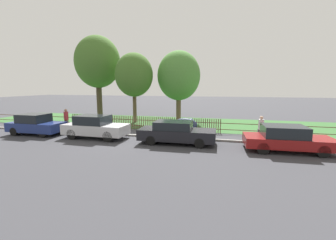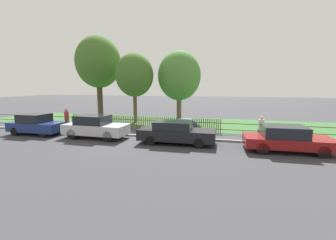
{
  "view_description": "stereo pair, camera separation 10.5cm",
  "coord_description": "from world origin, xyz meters",
  "px_view_note": "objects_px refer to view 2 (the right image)",
  "views": [
    {
      "loc": [
        6.38,
        -14.04,
        3.45
      ],
      "look_at": [
        2.65,
        0.88,
        1.1
      ],
      "focal_mm": 24.0,
      "sensor_mm": 36.0,
      "label": 1
    },
    {
      "loc": [
        6.48,
        -14.01,
        3.45
      ],
      "look_at": [
        2.65,
        0.88,
        1.1
      ],
      "focal_mm": 24.0,
      "sensor_mm": 36.0,
      "label": 2
    }
  ],
  "objects_px": {
    "covered_motorcycle": "(186,124)",
    "parked_car_navy_estate": "(176,132)",
    "parked_car_red_compact": "(286,139)",
    "tree_nearest_kerb": "(98,62)",
    "parked_car_black_saloon": "(95,127)",
    "pedestrian_near_fence": "(67,118)",
    "pedestrian_by_lamp": "(261,127)",
    "tree_mid_park": "(179,76)",
    "tree_behind_motorcycle": "(134,75)",
    "parked_car_silver_hatchback": "(37,124)"
  },
  "relations": [
    {
      "from": "parked_car_silver_hatchback",
      "to": "parked_car_red_compact",
      "type": "relative_size",
      "value": 0.86
    },
    {
      "from": "tree_nearest_kerb",
      "to": "pedestrian_near_fence",
      "type": "distance_m",
      "value": 7.82
    },
    {
      "from": "parked_car_silver_hatchback",
      "to": "tree_behind_motorcycle",
      "type": "height_order",
      "value": "tree_behind_motorcycle"
    },
    {
      "from": "parked_car_black_saloon",
      "to": "pedestrian_by_lamp",
      "type": "bearing_deg",
      "value": 10.03
    },
    {
      "from": "tree_mid_park",
      "to": "parked_car_black_saloon",
      "type": "bearing_deg",
      "value": -113.3
    },
    {
      "from": "pedestrian_by_lamp",
      "to": "tree_mid_park",
      "type": "bearing_deg",
      "value": -44.69
    },
    {
      "from": "covered_motorcycle",
      "to": "parked_car_silver_hatchback",
      "type": "bearing_deg",
      "value": -162.29
    },
    {
      "from": "covered_motorcycle",
      "to": "tree_behind_motorcycle",
      "type": "xyz_separation_m",
      "value": [
        -5.62,
        4.06,
        3.74
      ]
    },
    {
      "from": "parked_car_navy_estate",
      "to": "parked_car_red_compact",
      "type": "xyz_separation_m",
      "value": [
        6.01,
        -0.16,
        0.01
      ]
    },
    {
      "from": "tree_mid_park",
      "to": "pedestrian_by_lamp",
      "type": "height_order",
      "value": "tree_mid_park"
    },
    {
      "from": "covered_motorcycle",
      "to": "parked_car_navy_estate",
      "type": "bearing_deg",
      "value": -89.57
    },
    {
      "from": "parked_car_black_saloon",
      "to": "parked_car_navy_estate",
      "type": "height_order",
      "value": "parked_car_black_saloon"
    },
    {
      "from": "parked_car_silver_hatchback",
      "to": "pedestrian_near_fence",
      "type": "bearing_deg",
      "value": 64.27
    },
    {
      "from": "covered_motorcycle",
      "to": "tree_behind_motorcycle",
      "type": "distance_m",
      "value": 7.88
    },
    {
      "from": "tree_nearest_kerb",
      "to": "tree_behind_motorcycle",
      "type": "bearing_deg",
      "value": -14.83
    },
    {
      "from": "parked_car_silver_hatchback",
      "to": "tree_mid_park",
      "type": "xyz_separation_m",
      "value": [
        8.56,
        8.94,
        3.67
      ]
    },
    {
      "from": "parked_car_red_compact",
      "to": "tree_mid_park",
      "type": "distance_m",
      "value": 12.52
    },
    {
      "from": "parked_car_silver_hatchback",
      "to": "tree_behind_motorcycle",
      "type": "xyz_separation_m",
      "value": [
        4.72,
        6.9,
        3.7
      ]
    },
    {
      "from": "parked_car_navy_estate",
      "to": "parked_car_black_saloon",
      "type": "bearing_deg",
      "value": 178.11
    },
    {
      "from": "parked_car_silver_hatchback",
      "to": "pedestrian_near_fence",
      "type": "height_order",
      "value": "pedestrian_near_fence"
    },
    {
      "from": "tree_nearest_kerb",
      "to": "tree_mid_park",
      "type": "xyz_separation_m",
      "value": [
        8.28,
        0.87,
        -1.41
      ]
    },
    {
      "from": "parked_car_red_compact",
      "to": "tree_behind_motorcycle",
      "type": "distance_m",
      "value": 14.06
    },
    {
      "from": "tree_mid_park",
      "to": "tree_behind_motorcycle",
      "type": "bearing_deg",
      "value": -152.08
    },
    {
      "from": "parked_car_black_saloon",
      "to": "parked_car_red_compact",
      "type": "height_order",
      "value": "parked_car_black_saloon"
    },
    {
      "from": "parked_car_silver_hatchback",
      "to": "tree_mid_park",
      "type": "relative_size",
      "value": 0.56
    },
    {
      "from": "parked_car_red_compact",
      "to": "tree_behind_motorcycle",
      "type": "relative_size",
      "value": 0.69
    },
    {
      "from": "parked_car_black_saloon",
      "to": "pedestrian_by_lamp",
      "type": "height_order",
      "value": "pedestrian_by_lamp"
    },
    {
      "from": "parked_car_silver_hatchback",
      "to": "covered_motorcycle",
      "type": "relative_size",
      "value": 1.97
    },
    {
      "from": "parked_car_navy_estate",
      "to": "pedestrian_near_fence",
      "type": "height_order",
      "value": "pedestrian_near_fence"
    },
    {
      "from": "tree_behind_motorcycle",
      "to": "pedestrian_near_fence",
      "type": "relative_size",
      "value": 3.91
    },
    {
      "from": "parked_car_black_saloon",
      "to": "pedestrian_near_fence",
      "type": "xyz_separation_m",
      "value": [
        -3.77,
        1.98,
        0.17
      ]
    },
    {
      "from": "tree_mid_park",
      "to": "pedestrian_near_fence",
      "type": "relative_size",
      "value": 4.12
    },
    {
      "from": "pedestrian_by_lamp",
      "to": "tree_behind_motorcycle",
      "type": "bearing_deg",
      "value": -23.7
    },
    {
      "from": "covered_motorcycle",
      "to": "tree_behind_motorcycle",
      "type": "height_order",
      "value": "tree_behind_motorcycle"
    },
    {
      "from": "parked_car_silver_hatchback",
      "to": "parked_car_red_compact",
      "type": "height_order",
      "value": "parked_car_silver_hatchback"
    },
    {
      "from": "pedestrian_by_lamp",
      "to": "parked_car_red_compact",
      "type": "bearing_deg",
      "value": 121.41
    },
    {
      "from": "tree_nearest_kerb",
      "to": "pedestrian_by_lamp",
      "type": "distance_m",
      "value": 17.0
    },
    {
      "from": "parked_car_black_saloon",
      "to": "pedestrian_by_lamp",
      "type": "distance_m",
      "value": 10.64
    },
    {
      "from": "tree_nearest_kerb",
      "to": "tree_mid_park",
      "type": "height_order",
      "value": "tree_nearest_kerb"
    },
    {
      "from": "parked_car_navy_estate",
      "to": "parked_car_red_compact",
      "type": "relative_size",
      "value": 1.03
    },
    {
      "from": "parked_car_black_saloon",
      "to": "covered_motorcycle",
      "type": "distance_m",
      "value": 6.28
    },
    {
      "from": "parked_car_black_saloon",
      "to": "parked_car_navy_estate",
      "type": "relative_size",
      "value": 0.93
    },
    {
      "from": "parked_car_silver_hatchback",
      "to": "parked_car_navy_estate",
      "type": "bearing_deg",
      "value": -0.66
    },
    {
      "from": "pedestrian_near_fence",
      "to": "parked_car_silver_hatchback",
      "type": "bearing_deg",
      "value": -104.88
    },
    {
      "from": "parked_car_silver_hatchback",
      "to": "parked_car_navy_estate",
      "type": "relative_size",
      "value": 0.84
    },
    {
      "from": "parked_car_red_compact",
      "to": "tree_nearest_kerb",
      "type": "xyz_separation_m",
      "value": [
        -15.96,
        8.31,
        5.12
      ]
    },
    {
      "from": "parked_car_navy_estate",
      "to": "tree_behind_motorcycle",
      "type": "distance_m",
      "value": 9.65
    },
    {
      "from": "parked_car_black_saloon",
      "to": "pedestrian_by_lamp",
      "type": "relative_size",
      "value": 2.64
    },
    {
      "from": "tree_mid_park",
      "to": "covered_motorcycle",
      "type": "bearing_deg",
      "value": -73.81
    },
    {
      "from": "tree_behind_motorcycle",
      "to": "covered_motorcycle",
      "type": "bearing_deg",
      "value": -35.88
    }
  ]
}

